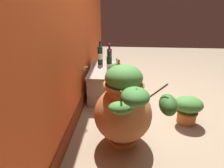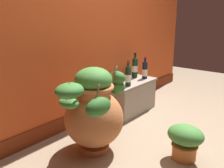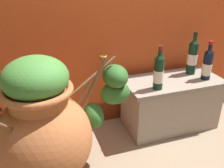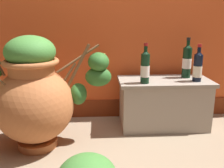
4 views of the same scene
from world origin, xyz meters
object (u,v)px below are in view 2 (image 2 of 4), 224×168
Objects in this scene: wine_bottle_left at (128,75)px; potted_shrub at (185,140)px; terracotta_urn at (94,111)px; wine_bottle_right at (135,67)px; wine_bottle_middle at (145,70)px.

wine_bottle_left is 1.10m from potted_shrub.
terracotta_urn is at bearing -165.92° from wine_bottle_left.
wine_bottle_right is (0.39, 0.17, 0.02)m from wine_bottle_left.
potted_shrub is at bearing -126.61° from wine_bottle_right.
terracotta_urn is 0.86m from wine_bottle_left.
terracotta_urn is 0.86m from potted_shrub.
potted_shrub is at bearing -131.67° from wine_bottle_middle.
wine_bottle_right is (-0.04, 0.13, 0.03)m from wine_bottle_middle.
wine_bottle_middle is 0.93× the size of potted_shrub.
wine_bottle_middle reaches higher than potted_shrub.
wine_bottle_middle is 0.88× the size of wine_bottle_right.
wine_bottle_right is at bearing 17.11° from terracotta_urn.
wine_bottle_left is 0.43m from wine_bottle_right.
wine_bottle_left is at bearing -175.47° from wine_bottle_middle.
wine_bottle_middle is 0.14m from wine_bottle_right.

